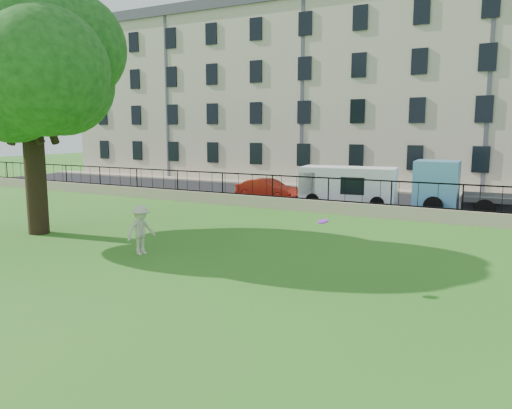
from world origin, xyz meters
The scene contains 12 objects.
ground centered at (0.00, 0.00, 0.00)m, with size 120.00×120.00×0.00m, color #2D751C.
retaining_wall centered at (0.00, 12.00, 0.30)m, with size 50.00×0.40×0.60m, color tan.
iron_railing centered at (0.00, 12.00, 1.15)m, with size 50.00×0.05×1.13m.
street centered at (0.00, 16.70, 0.01)m, with size 60.00×9.00×0.01m, color black.
sidewalk centered at (0.00, 21.90, 0.06)m, with size 60.00×1.40×0.12m, color tan.
building_row centered at (0.00, 27.57, 6.92)m, with size 56.40×10.40×13.80m.
tree centered at (-8.36, 2.24, 6.57)m, with size 8.02×6.22×9.91m.
man centered at (-2.50, 1.56, 0.80)m, with size 1.03×0.59×1.59m, color beige.
frisbee centered at (3.83, 1.23, 1.69)m, with size 0.27×0.27×0.03m, color purple.
red_sedan centered at (-4.50, 14.40, 0.61)m, with size 1.29×3.71×1.22m, color maroon.
white_van centered at (0.09, 14.69, 1.02)m, with size 4.88×1.90×2.05m, color white.
blue_truck centered at (6.50, 14.88, 1.26)m, with size 5.99×2.13×2.51m, color #569DCA.
Camera 1 is at (8.27, -10.51, 4.01)m, focal length 35.00 mm.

